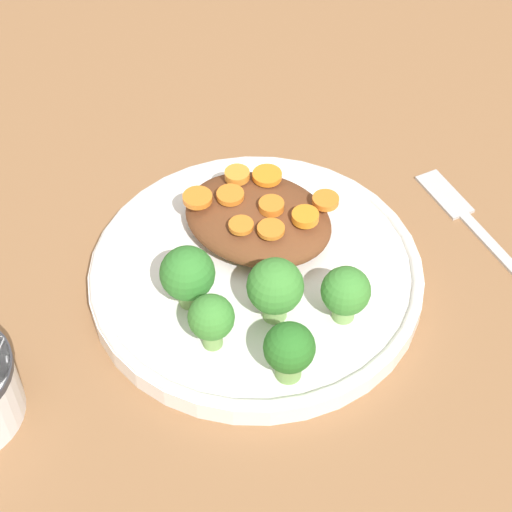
# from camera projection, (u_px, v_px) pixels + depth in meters

# --- Properties ---
(ground_plane) EXTENTS (4.00, 4.00, 0.00)m
(ground_plane) POSITION_uv_depth(u_px,v_px,m) (256.00, 283.00, 0.72)
(ground_plane) COLOR #8C603D
(plate) EXTENTS (0.28, 0.28, 0.02)m
(plate) POSITION_uv_depth(u_px,v_px,m) (256.00, 273.00, 0.71)
(plate) COLOR white
(plate) RESTS_ON ground_plane
(stew_mound) EXTENTS (0.13, 0.10, 0.03)m
(stew_mound) POSITION_uv_depth(u_px,v_px,m) (258.00, 218.00, 0.73)
(stew_mound) COLOR brown
(stew_mound) RESTS_ON plate
(broccoli_floret_0) EXTENTS (0.04, 0.04, 0.05)m
(broccoli_floret_0) POSITION_uv_depth(u_px,v_px,m) (211.00, 319.00, 0.64)
(broccoli_floret_0) COLOR #759E51
(broccoli_floret_0) RESTS_ON plate
(broccoli_floret_1) EXTENTS (0.04, 0.04, 0.06)m
(broccoli_floret_1) POSITION_uv_depth(u_px,v_px,m) (275.00, 288.00, 0.65)
(broccoli_floret_1) COLOR #7FA85B
(broccoli_floret_1) RESTS_ON plate
(broccoli_floret_2) EXTENTS (0.04, 0.04, 0.05)m
(broccoli_floret_2) POSITION_uv_depth(u_px,v_px,m) (346.00, 293.00, 0.65)
(broccoli_floret_2) COLOR #7FA85B
(broccoli_floret_2) RESTS_ON plate
(broccoli_floret_3) EXTENTS (0.04, 0.04, 0.06)m
(broccoli_floret_3) POSITION_uv_depth(u_px,v_px,m) (188.00, 275.00, 0.66)
(broccoli_floret_3) COLOR #759E51
(broccoli_floret_3) RESTS_ON plate
(broccoli_floret_4) EXTENTS (0.04, 0.04, 0.05)m
(broccoli_floret_4) POSITION_uv_depth(u_px,v_px,m) (289.00, 350.00, 0.62)
(broccoli_floret_4) COLOR #759E51
(broccoli_floret_4) RESTS_ON plate
(carrot_slice_0) EXTENTS (0.02, 0.02, 0.00)m
(carrot_slice_0) POSITION_uv_depth(u_px,v_px,m) (271.00, 229.00, 0.69)
(carrot_slice_0) COLOR orange
(carrot_slice_0) RESTS_ON stew_mound
(carrot_slice_1) EXTENTS (0.02, 0.02, 0.00)m
(carrot_slice_1) POSITION_uv_depth(u_px,v_px,m) (230.00, 195.00, 0.72)
(carrot_slice_1) COLOR orange
(carrot_slice_1) RESTS_ON stew_mound
(carrot_slice_2) EXTENTS (0.02, 0.02, 0.01)m
(carrot_slice_2) POSITION_uv_depth(u_px,v_px,m) (305.00, 217.00, 0.70)
(carrot_slice_2) COLOR orange
(carrot_slice_2) RESTS_ON stew_mound
(carrot_slice_3) EXTENTS (0.02, 0.02, 0.01)m
(carrot_slice_3) POSITION_uv_depth(u_px,v_px,m) (326.00, 200.00, 0.71)
(carrot_slice_3) COLOR orange
(carrot_slice_3) RESTS_ON stew_mound
(carrot_slice_4) EXTENTS (0.03, 0.03, 0.01)m
(carrot_slice_4) POSITION_uv_depth(u_px,v_px,m) (198.00, 198.00, 0.71)
(carrot_slice_4) COLOR orange
(carrot_slice_4) RESTS_ON stew_mound
(carrot_slice_5) EXTENTS (0.02, 0.02, 0.01)m
(carrot_slice_5) POSITION_uv_depth(u_px,v_px,m) (237.00, 175.00, 0.73)
(carrot_slice_5) COLOR orange
(carrot_slice_5) RESTS_ON stew_mound
(carrot_slice_6) EXTENTS (0.03, 0.03, 0.00)m
(carrot_slice_6) POSITION_uv_depth(u_px,v_px,m) (267.00, 175.00, 0.73)
(carrot_slice_6) COLOR orange
(carrot_slice_6) RESTS_ON stew_mound
(carrot_slice_7) EXTENTS (0.02, 0.02, 0.00)m
(carrot_slice_7) POSITION_uv_depth(u_px,v_px,m) (241.00, 225.00, 0.69)
(carrot_slice_7) COLOR orange
(carrot_slice_7) RESTS_ON stew_mound
(carrot_slice_8) EXTENTS (0.02, 0.02, 0.01)m
(carrot_slice_8) POSITION_uv_depth(u_px,v_px,m) (271.00, 206.00, 0.71)
(carrot_slice_8) COLOR orange
(carrot_slice_8) RESTS_ON stew_mound
(fork) EXTENTS (0.18, 0.13, 0.01)m
(fork) POSITION_uv_depth(u_px,v_px,m) (477.00, 228.00, 0.76)
(fork) COLOR #B7B7B7
(fork) RESTS_ON ground_plane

